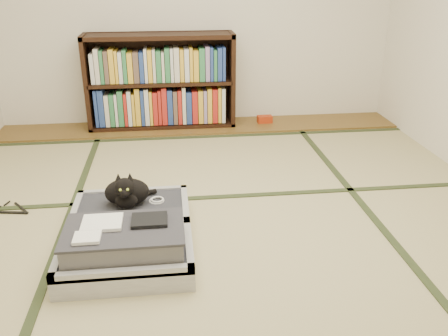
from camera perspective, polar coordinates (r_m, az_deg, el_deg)
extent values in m
plane|color=tan|center=(3.06, -0.16, -6.94)|extent=(4.50, 4.50, 0.00)
cube|color=brown|center=(4.88, -2.88, 5.00)|extent=(4.00, 0.50, 0.02)
cube|color=#A82C0D|center=(4.98, 4.91, 5.88)|extent=(0.15, 0.10, 0.07)
plane|color=silver|center=(4.90, -3.40, 19.28)|extent=(4.00, 0.00, 4.00)
cube|color=#2D381E|center=(3.12, -18.88, -7.59)|extent=(0.05, 4.50, 0.01)
cube|color=#2D381E|center=(3.31, 17.39, -5.53)|extent=(0.05, 4.50, 0.01)
cube|color=#2D381E|center=(3.41, -0.94, -3.51)|extent=(4.00, 0.05, 0.01)
cube|color=#2D381E|center=(4.60, -2.61, 3.77)|extent=(4.00, 0.05, 0.01)
cube|color=black|center=(4.88, -16.03, 9.73)|extent=(0.04, 0.33, 0.94)
cube|color=black|center=(4.86, 0.90, 10.57)|extent=(0.04, 0.33, 0.94)
cube|color=black|center=(4.93, -7.33, 5.28)|extent=(1.45, 0.33, 0.04)
cube|color=black|center=(4.74, -7.88, 15.45)|extent=(1.45, 0.33, 0.04)
cube|color=black|center=(4.82, -7.59, 10.24)|extent=(1.39, 0.33, 0.03)
cube|color=black|center=(4.97, -7.59, 10.66)|extent=(1.45, 0.02, 0.94)
cube|color=gray|center=(4.85, -7.46, 7.67)|extent=(1.31, 0.23, 0.39)
cube|color=gray|center=(4.76, -7.72, 12.41)|extent=(1.31, 0.23, 0.35)
cube|color=silver|center=(2.68, -11.63, -10.75)|extent=(0.72, 0.48, 0.12)
cube|color=#2D2D35|center=(2.66, -11.69, -10.17)|extent=(0.64, 0.40, 0.09)
cube|color=silver|center=(2.46, -12.12, -12.32)|extent=(0.72, 0.04, 0.05)
cube|color=silver|center=(2.83, -11.43, -7.12)|extent=(0.72, 0.04, 0.05)
cube|color=silver|center=(2.70, -19.08, -9.68)|extent=(0.04, 0.48, 0.05)
cube|color=silver|center=(2.63, -4.24, -9.23)|extent=(0.04, 0.48, 0.05)
cube|color=silver|center=(3.09, -11.02, -5.78)|extent=(0.72, 0.48, 0.12)
cube|color=#2D2D35|center=(3.07, -11.07, -5.24)|extent=(0.64, 0.40, 0.09)
cube|color=silver|center=(2.86, -11.38, -6.74)|extent=(0.72, 0.04, 0.05)
cube|color=silver|center=(3.25, -10.88, -2.86)|extent=(0.72, 0.04, 0.05)
cube|color=silver|center=(3.11, -17.42, -4.89)|extent=(0.04, 0.48, 0.05)
cube|color=silver|center=(3.05, -4.69, -4.39)|extent=(0.04, 0.48, 0.05)
cylinder|color=black|center=(2.84, -11.42, -6.84)|extent=(0.65, 0.02, 0.02)
cube|color=gray|center=(2.61, -11.84, -8.56)|extent=(0.62, 0.37, 0.12)
cube|color=#323138|center=(2.58, -11.98, -7.20)|extent=(0.63, 0.39, 0.01)
cube|color=white|center=(2.62, -14.45, -6.39)|extent=(0.21, 0.17, 0.02)
cube|color=black|center=(2.60, -8.96, -6.19)|extent=(0.19, 0.15, 0.02)
cube|color=white|center=(2.51, -16.14, -8.04)|extent=(0.13, 0.12, 0.02)
cube|color=white|center=(2.52, -16.94, -13.65)|extent=(0.06, 0.01, 0.04)
cube|color=white|center=(2.51, -14.24, -13.86)|extent=(0.05, 0.01, 0.03)
cube|color=orange|center=(2.47, -6.32, -13.41)|extent=(0.05, 0.01, 0.03)
cube|color=#197F33|center=(2.46, -7.94, -13.12)|extent=(0.04, 0.01, 0.03)
ellipsoid|color=black|center=(3.04, -11.58, -2.84)|extent=(0.28, 0.18, 0.17)
ellipsoid|color=black|center=(2.98, -11.66, -3.86)|extent=(0.14, 0.10, 0.10)
ellipsoid|color=black|center=(2.91, -11.86, -2.26)|extent=(0.12, 0.11, 0.11)
sphere|color=black|center=(2.87, -11.90, -3.02)|extent=(0.05, 0.05, 0.05)
cone|color=black|center=(2.91, -12.61, -1.10)|extent=(0.04, 0.05, 0.06)
cone|color=black|center=(2.90, -11.25, -1.04)|extent=(0.04, 0.05, 0.06)
sphere|color=#A5BF33|center=(2.86, -12.37, -2.60)|extent=(0.02, 0.02, 0.02)
sphere|color=#A5BF33|center=(2.86, -11.53, -2.56)|extent=(0.02, 0.02, 0.02)
cylinder|color=black|center=(3.14, -9.64, -3.10)|extent=(0.17, 0.10, 0.03)
torus|color=white|center=(3.08, -8.11, -3.92)|extent=(0.10, 0.10, 0.01)
torus|color=white|center=(3.07, -8.04, -3.76)|extent=(0.08, 0.08, 0.01)
cube|color=black|center=(3.53, -25.23, -4.83)|extent=(0.37, 0.08, 0.01)
cube|color=black|center=(3.54, -23.28, -4.38)|extent=(0.12, 0.16, 0.01)
cylinder|color=black|center=(3.64, -24.65, -3.89)|extent=(0.03, 0.06, 0.01)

